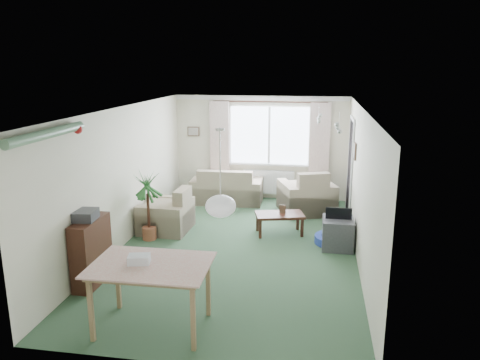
% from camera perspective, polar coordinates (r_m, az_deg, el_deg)
% --- Properties ---
extents(ground, '(6.50, 6.50, 0.00)m').
position_cam_1_polar(ground, '(8.15, -0.35, -8.38)').
color(ground, '#2F4E34').
extents(window, '(1.80, 0.03, 1.30)m').
position_cam_1_polar(window, '(10.83, 3.60, 5.46)').
color(window, white).
extents(curtain_rod, '(2.60, 0.03, 0.03)m').
position_cam_1_polar(curtain_rod, '(10.66, 3.61, 9.49)').
color(curtain_rod, black).
extents(curtain_left, '(0.45, 0.08, 2.00)m').
position_cam_1_polar(curtain_left, '(10.94, -2.50, 4.34)').
color(curtain_left, beige).
extents(curtain_right, '(0.45, 0.08, 2.00)m').
position_cam_1_polar(curtain_right, '(10.71, 9.67, 3.95)').
color(curtain_right, beige).
extents(radiator, '(1.20, 0.10, 0.55)m').
position_cam_1_polar(radiator, '(11.00, 3.49, -0.25)').
color(radiator, white).
extents(doorway, '(0.03, 0.95, 2.00)m').
position_cam_1_polar(doorway, '(9.88, 13.28, 1.33)').
color(doorway, black).
extents(pendant_lamp, '(0.36, 0.36, 0.36)m').
position_cam_1_polar(pendant_lamp, '(5.48, -2.38, -3.21)').
color(pendant_lamp, white).
extents(tinsel_garland, '(1.60, 1.60, 0.12)m').
position_cam_1_polar(tinsel_garland, '(6.10, -22.46, 5.21)').
color(tinsel_garland, '#196626').
extents(bauble_cluster_a, '(0.20, 0.20, 0.20)m').
position_cam_1_polar(bauble_cluster_a, '(8.37, 9.58, 7.76)').
color(bauble_cluster_a, silver).
extents(bauble_cluster_b, '(0.20, 0.20, 0.20)m').
position_cam_1_polar(bauble_cluster_b, '(7.19, 11.97, 6.65)').
color(bauble_cluster_b, silver).
extents(wall_picture_back, '(0.28, 0.03, 0.22)m').
position_cam_1_polar(wall_picture_back, '(11.14, -5.69, 5.92)').
color(wall_picture_back, brown).
extents(wall_picture_right, '(0.03, 0.24, 0.30)m').
position_cam_1_polar(wall_picture_right, '(8.79, 13.85, 3.42)').
color(wall_picture_right, brown).
extents(sofa, '(1.63, 0.91, 0.80)m').
position_cam_1_polar(sofa, '(10.71, -1.59, -0.62)').
color(sofa, '#BFAF90').
rests_on(sofa, ground).
extents(armchair_corner, '(1.34, 1.31, 0.95)m').
position_cam_1_polar(armchair_corner, '(10.07, 8.13, -1.28)').
color(armchair_corner, beige).
rests_on(armchair_corner, ground).
extents(armchair_left, '(0.92, 0.96, 0.83)m').
position_cam_1_polar(armchair_left, '(9.00, -9.04, -3.53)').
color(armchair_left, '#BFB791').
rests_on(armchair_left, ground).
extents(coffee_table, '(0.97, 0.69, 0.39)m').
position_cam_1_polar(coffee_table, '(8.80, 4.82, -5.34)').
color(coffee_table, black).
rests_on(coffee_table, ground).
extents(photo_frame, '(0.12, 0.03, 0.16)m').
position_cam_1_polar(photo_frame, '(8.75, 5.21, -3.55)').
color(photo_frame, brown).
rests_on(photo_frame, coffee_table).
extents(bookshelf, '(0.27, 0.80, 0.97)m').
position_cam_1_polar(bookshelf, '(7.09, -17.67, -8.35)').
color(bookshelf, black).
rests_on(bookshelf, ground).
extents(hifi_box, '(0.32, 0.38, 0.14)m').
position_cam_1_polar(hifi_box, '(6.90, -18.29, -4.09)').
color(hifi_box, '#323236').
rests_on(hifi_box, bookshelf).
extents(houseplant, '(0.70, 0.70, 1.25)m').
position_cam_1_polar(houseplant, '(8.53, -11.15, -3.16)').
color(houseplant, '#256221').
rests_on(houseplant, ground).
extents(dining_table, '(1.30, 0.87, 0.81)m').
position_cam_1_polar(dining_table, '(5.83, -10.63, -13.82)').
color(dining_table, tan).
rests_on(dining_table, ground).
extents(gift_box, '(0.28, 0.23, 0.12)m').
position_cam_1_polar(gift_box, '(5.68, -12.20, -9.52)').
color(gift_box, silver).
rests_on(gift_box, dining_table).
extents(tv_cube, '(0.52, 0.58, 0.52)m').
position_cam_1_polar(tv_cube, '(8.28, 11.81, -6.38)').
color(tv_cube, '#37373C').
rests_on(tv_cube, ground).
extents(pet_bed, '(0.88, 0.88, 0.14)m').
position_cam_1_polar(pet_bed, '(8.53, 11.36, -7.12)').
color(pet_bed, navy).
rests_on(pet_bed, ground).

